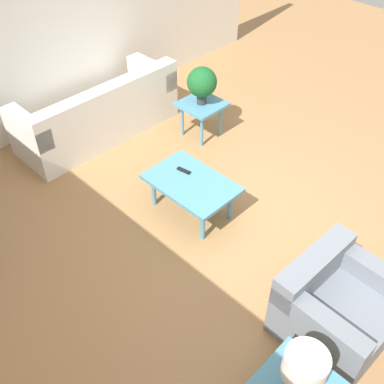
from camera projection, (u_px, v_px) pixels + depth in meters
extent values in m
plane|color=#A87A4C|center=(232.00, 223.00, 4.76)|extent=(14.00, 14.00, 0.00)
cube|color=white|center=(49.00, 19.00, 5.46)|extent=(0.12, 7.20, 2.70)
cube|color=white|center=(98.00, 120.00, 5.89)|extent=(0.81, 2.12, 0.40)
cube|color=white|center=(109.00, 101.00, 5.46)|extent=(0.20, 2.12, 0.39)
cube|color=white|center=(152.00, 72.00, 6.18)|extent=(0.81, 0.20, 0.26)
cube|color=white|center=(27.00, 128.00, 5.16)|extent=(0.81, 0.20, 0.26)
cube|color=slate|center=(337.00, 315.00, 3.69)|extent=(0.84, 0.89, 0.41)
cube|color=slate|center=(314.00, 267.00, 3.62)|extent=(0.23, 0.87, 0.29)
cube|color=slate|center=(319.00, 321.00, 3.31)|extent=(0.81, 0.19, 0.19)
cube|color=slate|center=(369.00, 269.00, 3.67)|extent=(0.81, 0.19, 0.19)
cube|color=teal|center=(191.00, 183.00, 4.64)|extent=(0.94, 0.62, 0.04)
cylinder|color=teal|center=(230.00, 205.00, 4.70)|extent=(0.05, 0.05, 0.38)
cylinder|color=teal|center=(181.00, 174.00, 5.08)|extent=(0.05, 0.05, 0.38)
cylinder|color=teal|center=(203.00, 225.00, 4.48)|extent=(0.05, 0.05, 0.38)
cylinder|color=teal|center=(154.00, 191.00, 4.86)|extent=(0.05, 0.05, 0.38)
cube|color=teal|center=(202.00, 104.00, 5.69)|extent=(0.52, 0.52, 0.04)
cylinder|color=teal|center=(220.00, 120.00, 5.85)|extent=(0.04, 0.04, 0.44)
cylinder|color=teal|center=(201.00, 110.00, 6.03)|extent=(0.04, 0.04, 0.44)
cylinder|color=teal|center=(202.00, 131.00, 5.66)|extent=(0.04, 0.04, 0.44)
cylinder|color=teal|center=(182.00, 120.00, 5.84)|extent=(0.04, 0.04, 0.44)
cylinder|color=teal|center=(287.00, 369.00, 3.33)|extent=(0.04, 0.04, 0.44)
cylinder|color=#333338|center=(202.00, 98.00, 5.63)|extent=(0.12, 0.12, 0.14)
sphere|color=#195B28|center=(202.00, 82.00, 5.48)|extent=(0.37, 0.37, 0.37)
cylinder|color=#997F4C|center=(300.00, 380.00, 2.91)|extent=(0.11, 0.11, 0.19)
cylinder|color=white|center=(305.00, 365.00, 2.79)|extent=(0.29, 0.29, 0.20)
cube|color=black|center=(184.00, 171.00, 4.74)|extent=(0.16, 0.07, 0.02)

